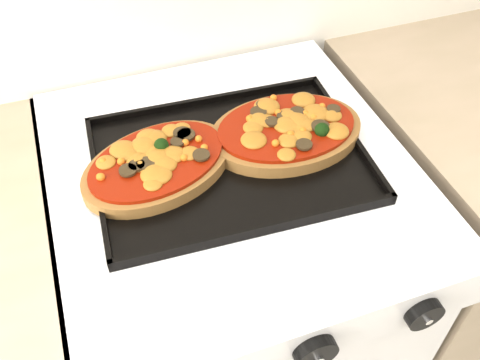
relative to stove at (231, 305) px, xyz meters
name	(u,v)px	position (x,y,z in m)	size (l,w,h in m)	color
stove	(231,305)	(0.00, 0.00, 0.00)	(0.60, 0.60, 0.91)	silver
control_panel	(303,341)	(0.00, -0.31, 0.40)	(0.60, 0.02, 0.09)	silver
knob_center	(316,352)	(0.01, -0.33, 0.40)	(0.06, 0.06, 0.02)	black
knob_right	(424,314)	(0.18, -0.33, 0.40)	(0.06, 0.06, 0.02)	black
baking_tray	(230,158)	(0.00, -0.01, 0.47)	(0.43, 0.32, 0.02)	black
pizza_left	(157,163)	(-0.12, 0.01, 0.48)	(0.25, 0.17, 0.04)	brown
pizza_right	(286,130)	(0.11, 0.01, 0.48)	(0.26, 0.18, 0.04)	brown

